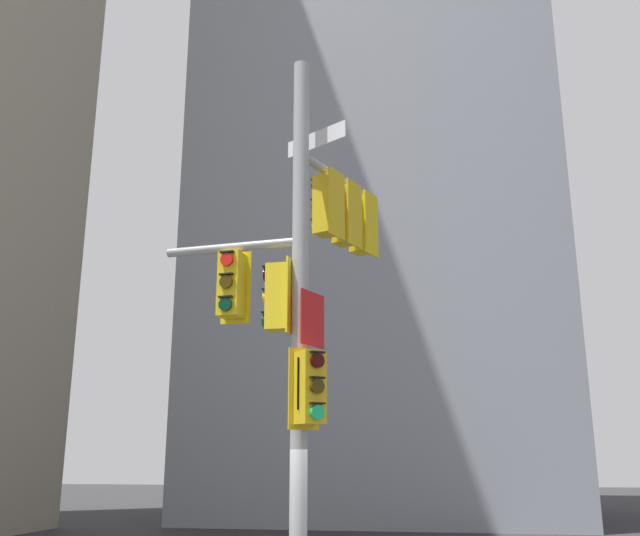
% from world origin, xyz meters
% --- Properties ---
extents(building_mid_block, '(15.18, 15.18, 52.47)m').
position_xyz_m(building_mid_block, '(-0.69, 23.26, 26.24)').
color(building_mid_block, '#9399A3').
rests_on(building_mid_block, ground).
extents(signal_pole_assembly, '(3.21, 2.58, 8.56)m').
position_xyz_m(signal_pole_assembly, '(0.02, 0.38, 4.90)').
color(signal_pole_assembly, '#9EA0A3').
rests_on(signal_pole_assembly, ground).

